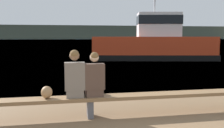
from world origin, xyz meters
TOP-DOWN VIEW (x-y plane):
  - water_surface at (0.00, 124.53)m, footprint 240.00×240.00m
  - far_shoreline at (0.00, 178.94)m, footprint 600.00×12.00m
  - bench_main at (-0.83, 3.10)m, footprint 8.17×0.40m
  - person_left at (-1.15, 3.10)m, footprint 0.41×0.40m
  - person_right at (-0.73, 3.11)m, footprint 0.41×0.40m
  - shopping_bag at (-1.72, 3.12)m, footprint 0.23×0.23m
  - tugboat_red at (5.28, 15.95)m, footprint 9.54×5.11m

SIDE VIEW (x-z plane):
  - water_surface at x=0.00m, z-range 0.00..0.00m
  - bench_main at x=-0.83m, z-range 0.15..0.60m
  - shopping_bag at x=-1.72m, z-range 0.45..0.70m
  - person_right at x=-0.73m, z-range 0.37..1.32m
  - person_left at x=-1.15m, z-range 0.38..1.38m
  - tugboat_red at x=5.28m, z-range -2.31..4.51m
  - far_shoreline at x=0.00m, z-range 0.00..9.50m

